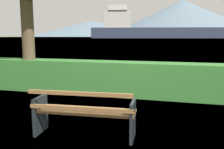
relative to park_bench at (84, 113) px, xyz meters
The scene contains 6 objects.
ground_plane 0.43m from the park_bench, 94.30° to the left, with size 1400.00×1400.00×0.00m, color #567A38.
water_surface 306.08m from the park_bench, 90.00° to the left, with size 620.00×620.00×0.00m, color #7A99A8.
park_bench is the anchor object (origin of this frame).
hedge_row 3.25m from the park_bench, 90.08° to the left, with size 13.28×0.78×1.00m, color #387A33.
cargo_ship_large 198.62m from the park_bench, 96.02° to the left, with size 114.33×37.96×25.26m.
distant_hills 559.86m from the park_bench, 87.50° to the left, with size 813.43×405.88×76.73m.
Camera 1 is at (1.60, -3.98, 1.76)m, focal length 40.09 mm.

